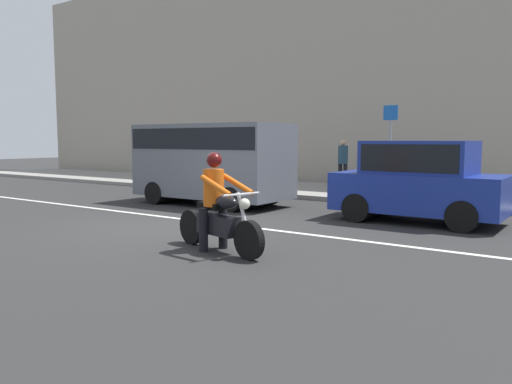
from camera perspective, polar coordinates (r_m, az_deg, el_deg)
ground_plane at (r=10.86m, az=-9.84°, el=-3.84°), size 80.00×80.00×0.00m
sidewalk_slab at (r=17.39m, az=9.13°, el=0.04°), size 40.00×4.40×0.14m
building_facade at (r=20.64m, az=13.64°, el=14.20°), size 40.00×1.40×9.72m
lane_marking_stripe at (r=11.46m, az=-6.43°, el=-3.26°), size 18.00×0.14×0.01m
motorcycle_with_rider_orange_stripe at (r=8.27m, az=-4.31°, el=-2.19°), size 2.11×0.83×1.62m
parked_hatchback_cobalt_blue at (r=11.71m, az=17.83°, el=1.24°), size 3.60×1.76×1.80m
parked_van_slate_gray at (r=14.27m, az=-5.00°, el=3.79°), size 4.45×1.96×2.25m
street_sign_post at (r=15.89m, az=14.86°, el=5.58°), size 0.44×0.08×2.74m
pedestrian_bystander at (r=18.16m, az=9.75°, el=3.60°), size 0.34×0.34×1.69m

